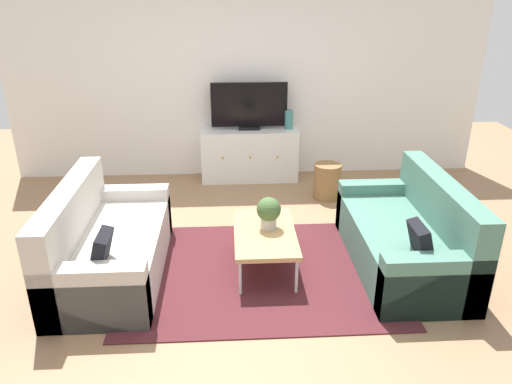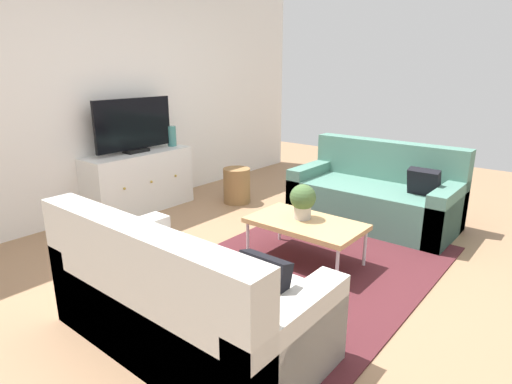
{
  "view_description": "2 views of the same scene",
  "coord_description": "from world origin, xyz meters",
  "px_view_note": "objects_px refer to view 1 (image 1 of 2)",
  "views": [
    {
      "loc": [
        -0.26,
        -4.11,
        2.53
      ],
      "look_at": [
        0.0,
        0.46,
        0.56
      ],
      "focal_mm": 34.46,
      "sensor_mm": 36.0,
      "label": 1
    },
    {
      "loc": [
        -2.92,
        -1.91,
        1.69
      ],
      "look_at": [
        0.0,
        0.46,
        0.56
      ],
      "focal_mm": 29.85,
      "sensor_mm": 36.0,
      "label": 2
    }
  ],
  "objects_px": {
    "tv_console": "(249,154)",
    "glass_vase": "(289,120)",
    "coffee_table": "(265,234)",
    "flat_screen_tv": "(249,106)",
    "wicker_basket": "(327,181)",
    "couch_left_side": "(103,248)",
    "couch_right_side": "(411,239)",
    "potted_plant": "(269,212)"
  },
  "relations": [
    {
      "from": "tv_console",
      "to": "glass_vase",
      "type": "height_order",
      "value": "glass_vase"
    },
    {
      "from": "coffee_table",
      "to": "flat_screen_tv",
      "type": "distance_m",
      "value": 2.44
    },
    {
      "from": "tv_console",
      "to": "wicker_basket",
      "type": "relative_size",
      "value": 2.93
    },
    {
      "from": "coffee_table",
      "to": "flat_screen_tv",
      "type": "height_order",
      "value": "flat_screen_tv"
    },
    {
      "from": "tv_console",
      "to": "coffee_table",
      "type": "bearing_deg",
      "value": -89.06
    },
    {
      "from": "coffee_table",
      "to": "glass_vase",
      "type": "relative_size",
      "value": 3.91
    },
    {
      "from": "couch_left_side",
      "to": "flat_screen_tv",
      "type": "height_order",
      "value": "flat_screen_tv"
    },
    {
      "from": "couch_right_side",
      "to": "tv_console",
      "type": "xyz_separation_m",
      "value": [
        -1.42,
        2.37,
        0.07
      ]
    },
    {
      "from": "couch_left_side",
      "to": "coffee_table",
      "type": "bearing_deg",
      "value": 1.91
    },
    {
      "from": "coffee_table",
      "to": "tv_console",
      "type": "bearing_deg",
      "value": 90.94
    },
    {
      "from": "couch_left_side",
      "to": "glass_vase",
      "type": "xyz_separation_m",
      "value": [
        1.98,
        2.37,
        0.54
      ]
    },
    {
      "from": "tv_console",
      "to": "couch_left_side",
      "type": "bearing_deg",
      "value": -121.45
    },
    {
      "from": "tv_console",
      "to": "flat_screen_tv",
      "type": "xyz_separation_m",
      "value": [
        0.0,
        0.02,
        0.66
      ]
    },
    {
      "from": "couch_right_side",
      "to": "wicker_basket",
      "type": "bearing_deg",
      "value": 106.11
    },
    {
      "from": "couch_right_side",
      "to": "flat_screen_tv",
      "type": "distance_m",
      "value": 2.88
    },
    {
      "from": "tv_console",
      "to": "glass_vase",
      "type": "bearing_deg",
      "value": 0.01
    },
    {
      "from": "couch_left_side",
      "to": "coffee_table",
      "type": "relative_size",
      "value": 1.75
    },
    {
      "from": "flat_screen_tv",
      "to": "glass_vase",
      "type": "height_order",
      "value": "flat_screen_tv"
    },
    {
      "from": "tv_console",
      "to": "flat_screen_tv",
      "type": "bearing_deg",
      "value": 90.0
    },
    {
      "from": "couch_left_side",
      "to": "wicker_basket",
      "type": "distance_m",
      "value": 2.92
    },
    {
      "from": "potted_plant",
      "to": "glass_vase",
      "type": "distance_m",
      "value": 2.32
    },
    {
      "from": "glass_vase",
      "to": "coffee_table",
      "type": "bearing_deg",
      "value": -101.95
    },
    {
      "from": "tv_console",
      "to": "wicker_basket",
      "type": "xyz_separation_m",
      "value": [
        0.95,
        -0.71,
        -0.13
      ]
    },
    {
      "from": "couch_left_side",
      "to": "couch_right_side",
      "type": "xyz_separation_m",
      "value": [
        2.88,
        0.0,
        0.0
      ]
    },
    {
      "from": "coffee_table",
      "to": "flat_screen_tv",
      "type": "relative_size",
      "value": 0.98
    },
    {
      "from": "potted_plant",
      "to": "wicker_basket",
      "type": "xyz_separation_m",
      "value": [
        0.87,
        1.55,
        -0.33
      ]
    },
    {
      "from": "couch_left_side",
      "to": "potted_plant",
      "type": "xyz_separation_m",
      "value": [
        1.53,
        0.11,
        0.27
      ]
    },
    {
      "from": "coffee_table",
      "to": "wicker_basket",
      "type": "xyz_separation_m",
      "value": [
        0.91,
        1.61,
        -0.13
      ]
    },
    {
      "from": "tv_console",
      "to": "wicker_basket",
      "type": "bearing_deg",
      "value": -37.09
    },
    {
      "from": "couch_right_side",
      "to": "flat_screen_tv",
      "type": "relative_size",
      "value": 1.72
    },
    {
      "from": "coffee_table",
      "to": "potted_plant",
      "type": "height_order",
      "value": "potted_plant"
    },
    {
      "from": "couch_left_side",
      "to": "tv_console",
      "type": "distance_m",
      "value": 2.78
    },
    {
      "from": "tv_console",
      "to": "glass_vase",
      "type": "relative_size",
      "value": 5.14
    },
    {
      "from": "potted_plant",
      "to": "glass_vase",
      "type": "xyz_separation_m",
      "value": [
        0.45,
        2.26,
        0.28
      ]
    },
    {
      "from": "coffee_table",
      "to": "tv_console",
      "type": "distance_m",
      "value": 2.32
    },
    {
      "from": "tv_console",
      "to": "wicker_basket",
      "type": "height_order",
      "value": "tv_console"
    },
    {
      "from": "potted_plant",
      "to": "tv_console",
      "type": "relative_size",
      "value": 0.24
    },
    {
      "from": "glass_vase",
      "to": "potted_plant",
      "type": "bearing_deg",
      "value": -101.28
    },
    {
      "from": "couch_right_side",
      "to": "tv_console",
      "type": "height_order",
      "value": "couch_right_side"
    },
    {
      "from": "flat_screen_tv",
      "to": "wicker_basket",
      "type": "distance_m",
      "value": 1.44
    },
    {
      "from": "tv_console",
      "to": "potted_plant",
      "type": "bearing_deg",
      "value": -88.0
    },
    {
      "from": "couch_right_side",
      "to": "glass_vase",
      "type": "height_order",
      "value": "glass_vase"
    }
  ]
}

